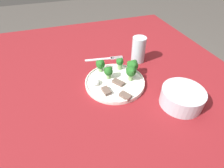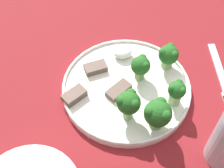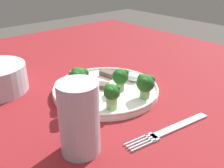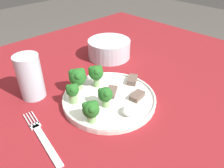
{
  "view_description": "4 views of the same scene",
  "coord_description": "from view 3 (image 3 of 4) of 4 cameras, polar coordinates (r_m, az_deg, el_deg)",
  "views": [
    {
      "loc": [
        0.56,
        -0.18,
        1.19
      ],
      "look_at": [
        0.05,
        -0.01,
        0.74
      ],
      "focal_mm": 28.0,
      "sensor_mm": 36.0,
      "label": 1
    },
    {
      "loc": [
        0.12,
        0.36,
        1.21
      ],
      "look_at": [
        0.05,
        0.0,
        0.73
      ],
      "focal_mm": 50.0,
      "sensor_mm": 36.0,
      "label": 2
    },
    {
      "loc": [
        -0.41,
        0.37,
        1.0
      ],
      "look_at": [
        0.01,
        0.0,
        0.74
      ],
      "focal_mm": 42.0,
      "sensor_mm": 36.0,
      "label": 3
    },
    {
      "loc": [
        -0.3,
        -0.33,
        1.08
      ],
      "look_at": [
        0.04,
        0.02,
        0.75
      ],
      "focal_mm": 35.0,
      "sensor_mm": 36.0,
      "label": 4
    }
  ],
  "objects": [
    {
      "name": "meat_slice_rear_slice",
      "position": [
        0.69,
        -7.26,
        2.24
      ],
      "size": [
        0.05,
        0.04,
        0.02
      ],
      "color": "brown",
      "rests_on": "dinner_plate"
    },
    {
      "name": "table",
      "position": [
        0.66,
        0.68,
        -8.3
      ],
      "size": [
        1.36,
        1.17,
        0.71
      ],
      "color": "maroon",
      "rests_on": "ground_plane"
    },
    {
      "name": "drinking_glass",
      "position": [
        0.43,
        -7.09,
        -8.27
      ],
      "size": [
        0.07,
        0.07,
        0.12
      ],
      "color": "#B2C1CC",
      "rests_on": "table"
    },
    {
      "name": "broccoli_floret_back_left",
      "position": [
        0.6,
        1.82,
        1.53
      ],
      "size": [
        0.04,
        0.04,
        0.05
      ],
      "color": "#7FA866",
      "rests_on": "dinner_plate"
    },
    {
      "name": "sauce_dollop",
      "position": [
        0.67,
        4.59,
        1.63
      ],
      "size": [
        0.04,
        0.04,
        0.02
      ],
      "color": "white",
      "rests_on": "dinner_plate"
    },
    {
      "name": "broccoli_floret_center_left",
      "position": [
        0.53,
        -0.07,
        -2.2
      ],
      "size": [
        0.03,
        0.03,
        0.05
      ],
      "color": "#7FA866",
      "rests_on": "dinner_plate"
    },
    {
      "name": "broccoli_floret_center_back",
      "position": [
        0.54,
        -6.76,
        -1.31
      ],
      "size": [
        0.05,
        0.05,
        0.06
      ],
      "color": "#7FA866",
      "rests_on": "dinner_plate"
    },
    {
      "name": "meat_slice_middle_slice",
      "position": [
        0.63,
        -3.03,
        -0.22
      ],
      "size": [
        0.06,
        0.05,
        0.01
      ],
      "color": "brown",
      "rests_on": "dinner_plate"
    },
    {
      "name": "fork",
      "position": [
        0.51,
        12.53,
        -9.69
      ],
      "size": [
        0.05,
        0.2,
        0.0
      ],
      "color": "silver",
      "rests_on": "table"
    },
    {
      "name": "dinner_plate",
      "position": [
        0.63,
        -1.38,
        -1.22
      ],
      "size": [
        0.25,
        0.25,
        0.02
      ],
      "color": "white",
      "rests_on": "table"
    },
    {
      "name": "broccoli_floret_near_rim_left",
      "position": [
        0.58,
        7.29,
        0.07
      ],
      "size": [
        0.04,
        0.04,
        0.05
      ],
      "color": "#7FA866",
      "rests_on": "dinner_plate"
    },
    {
      "name": "meat_slice_front_slice",
      "position": [
        0.69,
        -0.77,
        2.26
      ],
      "size": [
        0.05,
        0.03,
        0.01
      ],
      "color": "brown",
      "rests_on": "dinner_plate"
    },
    {
      "name": "broccoli_floret_front_left",
      "position": [
        0.58,
        -7.19,
        1.41
      ],
      "size": [
        0.04,
        0.04,
        0.07
      ],
      "color": "#7FA866",
      "rests_on": "dinner_plate"
    }
  ]
}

